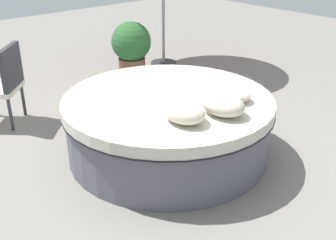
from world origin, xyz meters
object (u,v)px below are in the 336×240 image
object	(u,v)px
round_bed	(168,125)
throw_pillow_2	(229,92)
throw_pillow_1	(223,105)
planter	(131,48)
patio_chair	(4,80)
throw_pillow_0	(184,112)

from	to	relation	value
round_bed	throw_pillow_2	size ratio (longest dim) A/B	4.41
round_bed	throw_pillow_1	size ratio (longest dim) A/B	4.93
round_bed	throw_pillow_2	world-z (taller)	throw_pillow_2
round_bed	planter	distance (m)	2.34
throw_pillow_1	patio_chair	xyz separation A→B (m)	(2.54, 1.07, -0.19)
round_bed	throw_pillow_0	xyz separation A→B (m)	(-0.53, 0.28, 0.41)
planter	throw_pillow_0	bearing A→B (deg)	152.34
round_bed	throw_pillow_0	distance (m)	0.73
throw_pillow_0	planter	bearing A→B (deg)	-27.66
throw_pillow_2	patio_chair	world-z (taller)	patio_chair
throw_pillow_0	throw_pillow_2	world-z (taller)	throw_pillow_0
throw_pillow_0	planter	world-z (taller)	planter
throw_pillow_2	planter	distance (m)	2.59
throw_pillow_0	throw_pillow_2	bearing A→B (deg)	-82.35
throw_pillow_0	throw_pillow_2	size ratio (longest dim) A/B	0.85
round_bed	throw_pillow_1	bearing A→B (deg)	-171.39
patio_chair	round_bed	bearing A→B (deg)	-109.18
round_bed	throw_pillow_0	world-z (taller)	throw_pillow_0
throw_pillow_1	patio_chair	size ratio (longest dim) A/B	0.45
throw_pillow_2	planter	xyz separation A→B (m)	(2.50, -0.64, -0.18)
throw_pillow_2	planter	bearing A→B (deg)	-14.44
throw_pillow_2	patio_chair	bearing A→B (deg)	31.32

